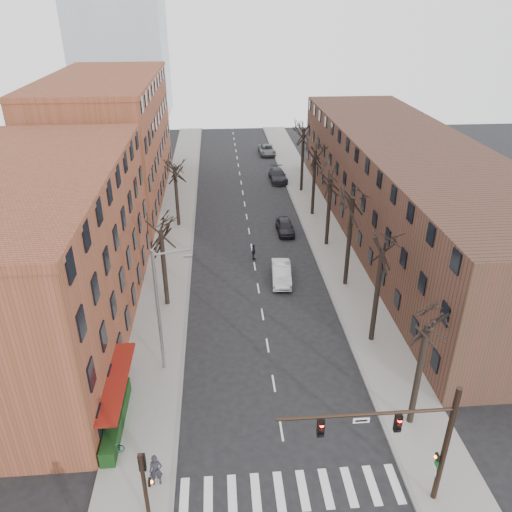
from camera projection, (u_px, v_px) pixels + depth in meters
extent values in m
plane|color=black|center=(291.00, 491.00, 25.30)|extent=(160.00, 160.00, 0.00)
cube|color=gray|center=(176.00, 222.00, 55.71)|extent=(4.00, 90.00, 0.15)
cube|color=gray|center=(317.00, 217.00, 56.84)|extent=(4.00, 90.00, 0.15)
cube|color=brown|center=(36.00, 261.00, 34.71)|extent=(12.00, 26.00, 12.00)
cube|color=brown|center=(109.00, 141.00, 59.94)|extent=(12.00, 28.00, 14.00)
cube|color=#4A2B22|center=(407.00, 189.00, 50.72)|extent=(12.00, 50.00, 10.00)
cube|color=maroon|center=(122.00, 415.00, 29.96)|extent=(1.20, 7.00, 0.15)
cube|color=#173813|center=(116.00, 419.00, 28.76)|extent=(0.80, 6.00, 1.00)
cylinder|color=black|center=(445.00, 447.00, 23.26)|extent=(0.28, 0.28, 7.20)
cylinder|color=black|center=(367.00, 414.00, 21.88)|extent=(8.00, 0.16, 0.16)
cube|color=black|center=(398.00, 423.00, 22.28)|extent=(0.32, 0.22, 0.95)
cube|color=black|center=(321.00, 428.00, 22.04)|extent=(0.32, 0.22, 0.95)
cube|color=silver|center=(361.00, 420.00, 22.03)|extent=(0.75, 0.04, 0.28)
cube|color=black|center=(437.00, 457.00, 23.52)|extent=(0.12, 0.30, 0.30)
cylinder|color=black|center=(145.00, 488.00, 22.92)|extent=(0.20, 0.20, 4.40)
cube|color=black|center=(142.00, 462.00, 22.39)|extent=(0.32, 0.22, 0.95)
cube|color=black|center=(150.00, 482.00, 22.75)|extent=(0.12, 0.30, 0.30)
cylinder|color=slate|center=(159.00, 313.00, 31.59)|extent=(0.20, 0.20, 9.00)
cylinder|color=slate|center=(171.00, 252.00, 29.70)|extent=(2.39, 0.12, 0.46)
cube|color=slate|center=(188.00, 256.00, 29.90)|extent=(0.50, 0.22, 0.14)
imported|color=#BBBDC3|center=(281.00, 273.00, 43.84)|extent=(1.97, 4.75, 1.53)
imported|color=black|center=(285.00, 226.00, 52.97)|extent=(1.78, 4.26, 1.44)
imported|color=#21222A|center=(278.00, 175.00, 68.16)|extent=(2.32, 5.38, 1.54)
imported|color=#575B5E|center=(267.00, 150.00, 79.85)|extent=(2.58, 5.28, 1.44)
imported|color=#222129|center=(156.00, 470.00, 25.12)|extent=(0.71, 0.49, 1.86)
imported|color=black|center=(254.00, 252.00, 47.44)|extent=(0.53, 0.96, 1.56)
imported|color=gray|center=(110.00, 448.00, 27.04)|extent=(1.56, 0.69, 0.80)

